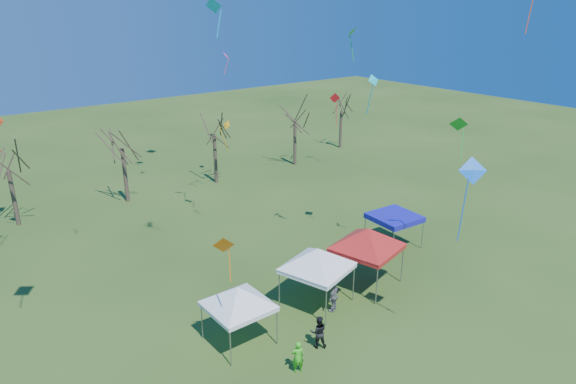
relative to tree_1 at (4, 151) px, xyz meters
The scene contains 22 objects.
ground 27.51m from the tree_1, 66.41° to the right, with size 140.00×140.00×0.00m, color #294616.
tree_1 is the anchor object (origin of this frame).
tree_2 8.42m from the tree_1, ahead, with size 3.71×3.71×8.18m.
tree_3 16.81m from the tree_1, ahead, with size 3.59×3.59×7.91m.
tree_4 26.13m from the tree_1, ahead, with size 3.58×3.58×7.89m.
tree_5 34.52m from the tree_1, ahead, with size 3.39×3.39×7.46m.
tent_white_west 23.10m from the tree_1, 76.21° to the right, with size 4.00×4.00×3.52m.
tent_white_mid 24.61m from the tree_1, 64.19° to the right, with size 4.28×4.28×3.94m.
tent_red 26.51m from the tree_1, 57.09° to the right, with size 4.59×4.59×4.18m.
tent_blue 28.00m from the tree_1, 45.26° to the right, with size 3.12×3.12×2.30m.
person_green 26.96m from the tree_1, 76.17° to the right, with size 0.58×0.38×1.58m, color green.
person_dark 26.73m from the tree_1, 71.71° to the right, with size 0.81×0.63×1.68m, color black.
person_grey 26.03m from the tree_1, 64.70° to the right, with size 1.07×0.45×1.83m, color slate.
kite_11 18.48m from the tree_1, 41.89° to the right, with size 1.08×1.29×2.51m.
kite_18 25.90m from the tree_1, 50.50° to the right, with size 0.94×0.85×1.96m.
kite_22 16.81m from the tree_1, 11.42° to the right, with size 0.90×0.97×2.87m.
kite_27 30.92m from the tree_1, 53.47° to the right, with size 1.11×1.16×2.45m.
kite_12 28.89m from the tree_1, ahead, with size 1.09×0.85×3.32m.
kite_17 26.40m from the tree_1, 46.01° to the right, with size 0.84×0.55×2.46m.
kite_19 18.39m from the tree_1, ahead, with size 0.84×0.87×1.88m.
kite_1 23.56m from the tree_1, 79.54° to the right, with size 1.06×0.87×2.18m.
kite_5 32.00m from the tree_1, 65.85° to the right, with size 1.35×1.27×3.93m.
Camera 1 is at (-16.44, -15.85, 15.65)m, focal length 32.00 mm.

